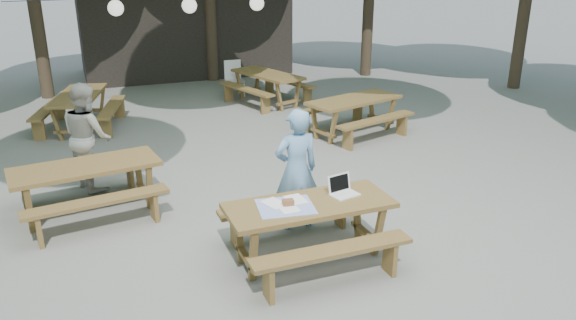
% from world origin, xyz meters
% --- Properties ---
extents(ground, '(80.00, 80.00, 0.00)m').
position_xyz_m(ground, '(0.00, 0.00, 0.00)').
color(ground, '#63635E').
rests_on(ground, ground).
extents(pavilion, '(6.00, 3.00, 2.80)m').
position_xyz_m(pavilion, '(0.50, 10.50, 1.40)').
color(pavilion, black).
rests_on(pavilion, ground).
extents(main_picnic_table, '(2.00, 1.58, 0.75)m').
position_xyz_m(main_picnic_table, '(-0.43, -1.40, 0.39)').
color(main_picnic_table, brown).
rests_on(main_picnic_table, ground).
extents(picnic_table_nw, '(2.10, 1.83, 0.75)m').
position_xyz_m(picnic_table_nw, '(-2.86, 0.90, 0.39)').
color(picnic_table_nw, brown).
rests_on(picnic_table_nw, ground).
extents(picnic_table_ne, '(2.26, 2.04, 0.75)m').
position_xyz_m(picnic_table_ne, '(2.40, 2.87, 0.39)').
color(picnic_table_ne, brown).
rests_on(picnic_table_ne, ground).
extents(picnic_table_far_w, '(2.03, 2.25, 0.75)m').
position_xyz_m(picnic_table_far_w, '(-2.79, 5.33, 0.39)').
color(picnic_table_far_w, brown).
rests_on(picnic_table_far_w, ground).
extents(picnic_table_far_e, '(2.10, 2.31, 0.75)m').
position_xyz_m(picnic_table_far_e, '(1.60, 5.89, 0.39)').
color(picnic_table_far_e, brown).
rests_on(picnic_table_far_e, ground).
extents(woman, '(0.61, 0.41, 1.67)m').
position_xyz_m(woman, '(-0.25, -0.55, 0.83)').
color(woman, '#6C9BC5').
rests_on(woman, ground).
extents(second_person, '(0.89, 0.99, 1.69)m').
position_xyz_m(second_person, '(-2.76, 1.96, 0.84)').
color(second_person, silver).
rests_on(second_person, ground).
extents(plastic_chair, '(0.44, 0.44, 0.90)m').
position_xyz_m(plastic_chair, '(1.06, 6.93, 0.26)').
color(plastic_chair, white).
rests_on(plastic_chair, ground).
extents(laptop, '(0.38, 0.32, 0.24)m').
position_xyz_m(laptop, '(0.05, -1.30, 0.81)').
color(laptop, white).
rests_on(laptop, main_picnic_table).
extents(tabletop_clutter, '(0.73, 0.64, 0.08)m').
position_xyz_m(tabletop_clutter, '(-0.72, -1.39, 0.76)').
color(tabletop_clutter, blue).
rests_on(tabletop_clutter, main_picnic_table).
extents(paper_lanterns, '(9.00, 0.34, 0.38)m').
position_xyz_m(paper_lanterns, '(-0.19, 6.00, 2.40)').
color(paper_lanterns, black).
rests_on(paper_lanterns, ground).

